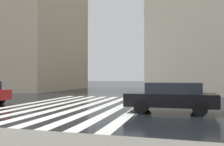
{
  "coord_description": "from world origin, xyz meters",
  "views": [
    {
      "loc": [
        -8.8,
        -4.92,
        1.62
      ],
      "look_at": [
        4.68,
        -1.14,
        1.92
      ],
      "focal_mm": 37.48,
      "sensor_mm": 36.0,
      "label": 1
    }
  ],
  "objects": [
    {
      "name": "ground_plane",
      "position": [
        0.0,
        0.0,
        0.0
      ],
      "size": [
        220.0,
        220.0,
        0.0
      ],
      "primitive_type": "plane",
      "color": "black"
    },
    {
      "name": "haussmann_block_mid",
      "position": [
        19.61,
        19.26,
        11.12
      ],
      "size": [
        14.22,
        20.23,
        22.71
      ],
      "color": "tan",
      "rests_on": "ground_plane"
    },
    {
      "name": "car_black",
      "position": [
        2.5,
        -4.61,
        0.76
      ],
      "size": [
        1.85,
        4.1,
        1.41
      ],
      "color": "black",
      "rests_on": "ground_plane"
    },
    {
      "name": "zebra_crossing",
      "position": [
        4.0,
        0.68,
        0.0
      ],
      "size": [
        13.0,
        7.5,
        0.01
      ],
      "color": "silver",
      "rests_on": "ground_plane"
    }
  ]
}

